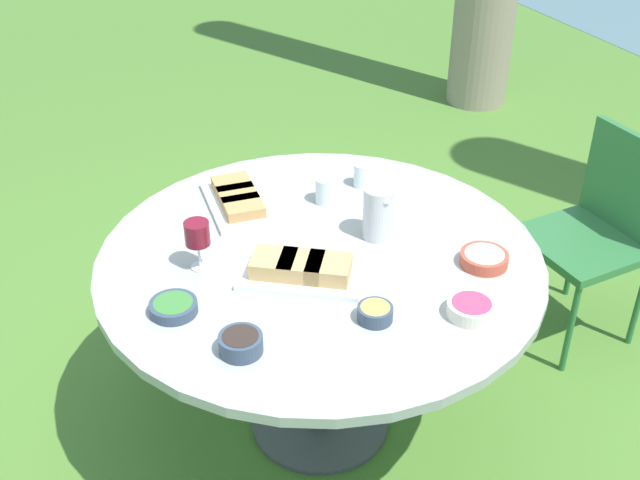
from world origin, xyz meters
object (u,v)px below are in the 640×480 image
dining_table (320,279)px  chair_near_right (600,223)px  wine_glass (197,235)px  water_pitcher (378,213)px

dining_table → chair_near_right: bearing=91.7°
wine_glass → dining_table: bearing=74.5°
chair_near_right → wine_glass: bearing=-92.3°
water_pitcher → wine_glass: water_pitcher is taller
dining_table → wine_glass: 0.45m
dining_table → wine_glass: bearing=-105.5°
chair_near_right → wine_glass: size_ratio=5.25×
chair_near_right → wine_glass: 1.70m
dining_table → water_pitcher: (-0.02, 0.23, 0.19)m
dining_table → water_pitcher: size_ratio=7.89×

